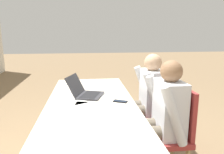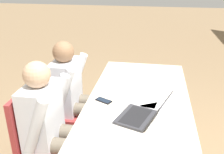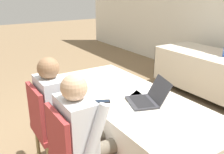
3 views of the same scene
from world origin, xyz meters
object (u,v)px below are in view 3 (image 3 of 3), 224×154
at_px(laptop, 147,98).
at_px(cell_phone, 103,101).
at_px(chair_near_left, 51,124).
at_px(person_checkered_shirt, 60,107).
at_px(person_white_shirt, 86,133).

relative_size(laptop, cell_phone, 2.77).
bearing_deg(chair_near_left, laptop, -120.83).
relative_size(cell_phone, person_checkered_shirt, 0.13).
bearing_deg(cell_phone, person_checkered_shirt, -97.98).
bearing_deg(person_white_shirt, chair_near_left, 10.68).
height_order(chair_near_left, person_checkered_shirt, person_checkered_shirt).
xyz_separation_m(cell_phone, person_checkered_shirt, (-0.24, -0.35, -0.06)).
xyz_separation_m(chair_near_left, person_white_shirt, (0.55, 0.10, 0.16)).
bearing_deg(chair_near_left, person_white_shirt, -169.32).
distance_m(chair_near_left, person_checkered_shirt, 0.19).
xyz_separation_m(laptop, person_white_shirt, (0.08, -0.69, -0.10)).
distance_m(laptop, cell_phone, 0.42).
height_order(laptop, person_white_shirt, person_white_shirt).
height_order(laptop, person_checkered_shirt, person_checkered_shirt).
bearing_deg(laptop, chair_near_left, -102.00).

